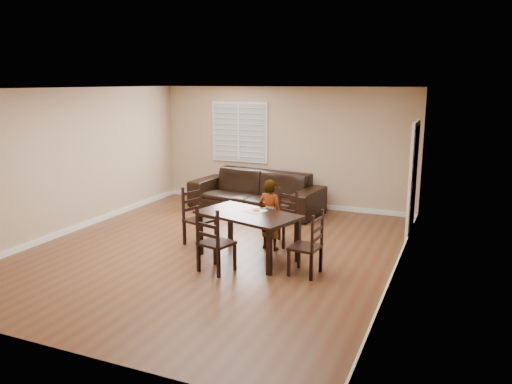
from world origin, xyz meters
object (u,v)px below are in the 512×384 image
Objects in this scene: chair_near at (285,219)px; child at (270,215)px; sofa at (256,191)px; chair_left at (195,217)px; chair_far at (211,244)px; chair_right at (313,247)px; dining_table at (248,219)px; donut at (256,210)px.

child reaches higher than chair_near.
child is at bearing -54.57° from sofa.
chair_left is at bearing 19.16° from child.
chair_far reaches higher than sofa.
chair_near is 0.98× the size of chair_right.
dining_table is at bearing -87.89° from chair_left.
chair_near is 0.90m from donut.
sofa is (-1.16, 2.72, -0.35)m from donut.
child reaches higher than sofa.
child reaches higher than chair_left.
dining_table is 0.58m from child.
child reaches higher than chair_right.
chair_far is 1.44m from child.
chair_right is at bearing -87.24° from chair_left.
dining_table is at bearing -62.18° from sofa.
chair_left is 1.05× the size of chair_right.
sofa is at bearing 127.12° from dining_table.
chair_right is at bearing -23.85° from donut.
chair_near is 8.40× the size of donut.
chair_left is at bearing 171.64° from donut.
chair_left is 0.35× the size of sofa.
chair_left is 9.01× the size of donut.
chair_near is 0.94× the size of chair_far.
chair_near is 0.93× the size of chair_left.
chair_right reaches higher than sofa.
chair_left is (-1.18, 0.35, -0.20)m from dining_table.
chair_left is 2.44m from chair_right.
donut is at bearing 83.66° from dining_table.
chair_far is at bearing -88.13° from chair_near.
chair_right reaches higher than donut.
dining_table is 1.47× the size of child.
chair_left is 2.54m from sofa.
child is (1.34, 0.21, 0.14)m from chair_left.
chair_right is 8.54× the size of donut.
chair_left is 0.84× the size of child.
chair_far is 3.81m from sofa.
chair_left reaches higher than dining_table.
child is 2.65m from sofa.
donut is at bearing 86.87° from child.
chair_right is 0.33× the size of sofa.
dining_table is 0.61× the size of sofa.
chair_near is at bearing -48.19° from chair_left.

